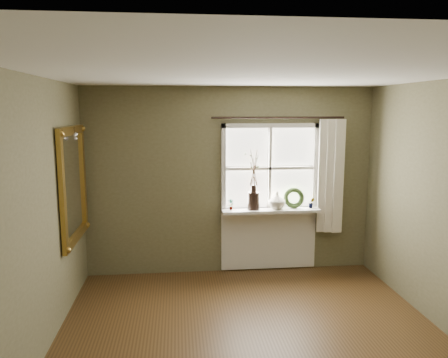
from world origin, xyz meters
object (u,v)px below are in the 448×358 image
cream_vase (277,200)px  dark_jug (254,201)px  wreath (294,200)px  gilt_mirror (73,184)px

cream_vase → dark_jug: bearing=180.0°
wreath → gilt_mirror: (-2.85, -0.60, 0.38)m
dark_jug → cream_vase: 0.33m
wreath → gilt_mirror: bearing=-158.4°
dark_jug → gilt_mirror: 2.37m
wreath → gilt_mirror: 2.94m
cream_vase → wreath: size_ratio=0.82×
cream_vase → gilt_mirror: gilt_mirror is taller
cream_vase → wreath: 0.25m
cream_vase → gilt_mirror: size_ratio=0.18×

